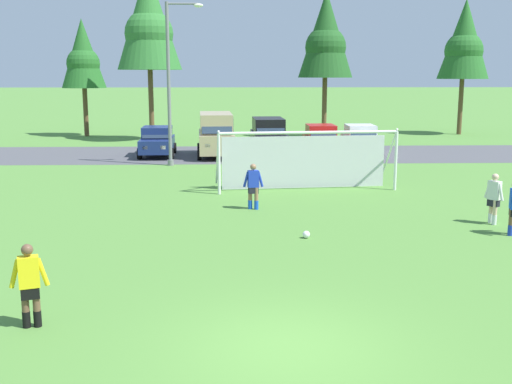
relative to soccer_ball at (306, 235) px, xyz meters
name	(u,v)px	position (x,y,z in m)	size (l,w,h in m)	color
ground_plane	(257,191)	(-1.19, 7.61, -0.11)	(400.00, 400.00, 0.00)	#518438
parking_lot_strip	(250,154)	(-1.19, 19.48, -0.11)	(52.00, 8.40, 0.01)	#4C4C51
soccer_ball	(306,235)	(0.00, 0.00, 0.00)	(0.22, 0.22, 0.22)	white
soccer_goal	(305,158)	(0.85, 8.02, 1.18)	(7.56, 2.61, 2.57)	white
referee	(30,286)	(-5.98, -6.32, 0.71)	(0.74, 0.35, 1.64)	brown
player_midfield_center	(253,187)	(-1.44, 4.04, 0.71)	(0.75, 0.31, 1.64)	#936B4C
player_winger_left	(494,199)	(6.21, 1.58, 0.71)	(0.44, 0.69, 1.64)	beige
parked_car_slot_far_left	(157,141)	(-6.64, 18.82, 0.77)	(2.15, 4.26, 1.72)	navy
parked_car_slot_left	(216,134)	(-3.18, 18.54, 1.23)	(2.41, 4.91, 2.52)	tan
parked_car_slot_center_left	(269,136)	(-0.06, 19.47, 1.00)	(2.28, 4.67, 2.16)	black
parked_car_slot_center	(321,139)	(3.16, 19.85, 0.77)	(2.07, 4.22, 1.72)	red
parked_car_slot_center_right	(360,139)	(5.54, 19.68, 0.77)	(2.07, 4.22, 1.72)	silver
tree_left_edge	(83,56)	(-13.62, 31.07, 5.99)	(3.33, 3.33, 8.89)	brown
tree_mid_left	(149,22)	(-8.08, 27.54, 8.23)	(4.55, 4.55, 12.13)	brown
tree_center_back	(326,37)	(4.67, 29.22, 7.30)	(4.04, 4.04, 10.78)	brown
tree_mid_right	(464,42)	(15.87, 31.45, 7.11)	(3.94, 3.94, 10.50)	brown
street_lamp	(172,83)	(-5.32, 14.98, 4.20)	(2.00, 0.32, 8.34)	slate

